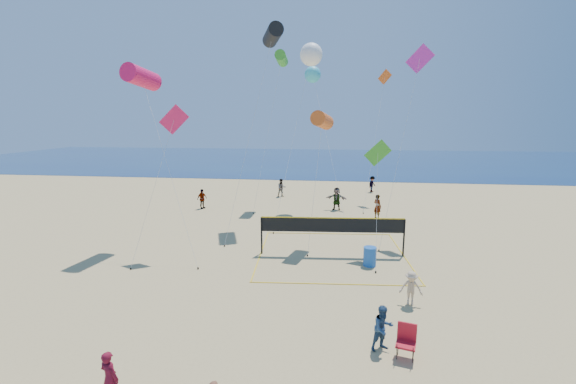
# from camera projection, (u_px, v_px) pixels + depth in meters

# --- Properties ---
(ground) EXTENTS (120.00, 120.00, 0.00)m
(ground) POSITION_uv_depth(u_px,v_px,m) (241.00, 362.00, 12.41)
(ground) COLOR tan
(ground) RESTS_ON ground
(ocean) EXTENTS (140.00, 50.00, 0.03)m
(ocean) POSITION_uv_depth(u_px,v_px,m) (321.00, 160.00, 72.81)
(ocean) COLOR navy
(ocean) RESTS_ON ground
(woman) EXTENTS (0.67, 0.54, 1.60)m
(woman) POSITION_uv_depth(u_px,v_px,m) (110.00, 378.00, 10.43)
(woman) COLOR maroon
(woman) RESTS_ON ground
(bystander_a) EXTENTS (0.96, 0.88, 1.58)m
(bystander_a) POSITION_uv_depth(u_px,v_px,m) (383.00, 328.00, 12.95)
(bystander_a) COLOR navy
(bystander_a) RESTS_ON ground
(bystander_b) EXTENTS (1.02, 0.68, 1.47)m
(bystander_b) POSITION_uv_depth(u_px,v_px,m) (411.00, 288.00, 16.13)
(bystander_b) COLOR tan
(bystander_b) RESTS_ON ground
(far_person_0) EXTENTS (0.91, 1.07, 1.72)m
(far_person_0) POSITION_uv_depth(u_px,v_px,m) (202.00, 199.00, 33.44)
(far_person_0) COLOR gray
(far_person_0) RESTS_ON ground
(far_person_1) EXTENTS (1.88, 0.95, 1.94)m
(far_person_1) POSITION_uv_depth(u_px,v_px,m) (337.00, 199.00, 32.92)
(far_person_1) COLOR gray
(far_person_1) RESTS_ON ground
(far_person_2) EXTENTS (0.81, 0.82, 1.91)m
(far_person_2) POSITION_uv_depth(u_px,v_px,m) (377.00, 207.00, 30.09)
(far_person_2) COLOR gray
(far_person_2) RESTS_ON ground
(far_person_3) EXTENTS (1.05, 0.94, 1.79)m
(far_person_3) POSITION_uv_depth(u_px,v_px,m) (282.00, 188.00, 38.52)
(far_person_3) COLOR gray
(far_person_3) RESTS_ON ground
(far_person_4) EXTENTS (1.15, 1.26, 1.70)m
(far_person_4) POSITION_uv_depth(u_px,v_px,m) (372.00, 184.00, 40.97)
(far_person_4) COLOR gray
(far_person_4) RESTS_ON ground
(camp_chair) EXTENTS (0.74, 0.87, 1.27)m
(camp_chair) POSITION_uv_depth(u_px,v_px,m) (406.00, 339.00, 12.57)
(camp_chair) COLOR red
(camp_chair) RESTS_ON ground
(trash_barrel) EXTENTS (0.75, 0.75, 1.02)m
(trash_barrel) POSITION_uv_depth(u_px,v_px,m) (370.00, 256.00, 20.47)
(trash_barrel) COLOR blue
(trash_barrel) RESTS_ON ground
(volleyball_net) EXTENTS (8.89, 8.75, 2.22)m
(volleyball_net) POSITION_uv_depth(u_px,v_px,m) (332.00, 230.00, 21.92)
(volleyball_net) COLOR black
(volleyball_net) RESTS_ON ground
(kite_0) EXTENTS (5.33, 5.62, 10.86)m
(kite_0) POSITION_uv_depth(u_px,v_px,m) (141.00, 77.00, 22.80)
(kite_0) COLOR #E41456
(kite_0) RESTS_ON ground
(kite_1) EXTENTS (2.96, 8.48, 14.35)m
(kite_1) POSITION_uv_depth(u_px,v_px,m) (273.00, 35.00, 27.64)
(kite_1) COLOR black
(kite_1) RESTS_ON ground
(kite_2) EXTENTS (1.39, 3.99, 8.21)m
(kite_2) POSITION_uv_depth(u_px,v_px,m) (322.00, 121.00, 23.16)
(kite_2) COLOR #D4571C
(kite_2) RESTS_ON ground
(kite_3) EXTENTS (2.20, 3.66, 8.53)m
(kite_3) POSITION_uv_depth(u_px,v_px,m) (172.00, 126.00, 21.71)
(kite_3) COLOR #F51D5C
(kite_3) RESTS_ON ground
(kite_4) EXTENTS (1.58, 3.67, 6.59)m
(kite_4) POSITION_uv_depth(u_px,v_px,m) (378.00, 158.00, 21.74)
(kite_4) COLOR green
(kite_4) RESTS_ON ground
(kite_5) EXTENTS (3.37, 4.59, 12.36)m
(kite_5) POSITION_uv_depth(u_px,v_px,m) (418.00, 68.00, 24.29)
(kite_5) COLOR #C627B0
(kite_5) RESTS_ON ground
(kite_6) EXTENTS (3.13, 8.60, 13.67)m
(kite_6) POSITION_uv_depth(u_px,v_px,m) (311.00, 55.00, 30.80)
(kite_6) COLOR white
(kite_6) RESTS_ON ground
(kite_7) EXTENTS (3.93, 7.32, 12.13)m
(kite_7) POSITION_uv_depth(u_px,v_px,m) (313.00, 75.00, 32.87)
(kite_7) COLOR #39BDDF
(kite_7) RESTS_ON ground
(kite_8) EXTENTS (2.26, 5.75, 13.51)m
(kite_8) POSITION_uv_depth(u_px,v_px,m) (281.00, 58.00, 33.55)
(kite_8) COLOR green
(kite_8) RESTS_ON ground
(kite_9) EXTENTS (2.66, 7.40, 12.28)m
(kite_9) POSITION_uv_depth(u_px,v_px,m) (383.00, 87.00, 35.68)
(kite_9) COLOR #D4571C
(kite_9) RESTS_ON ground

